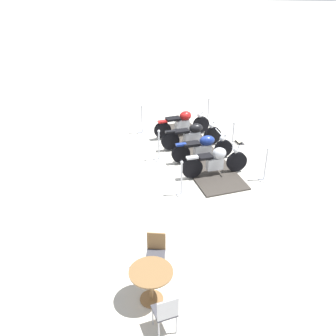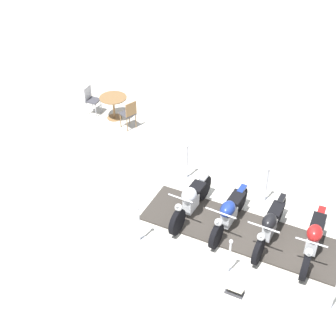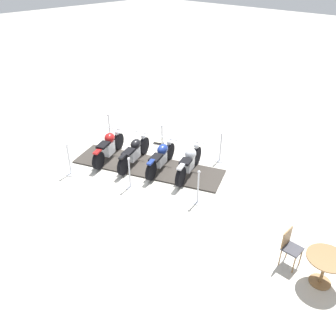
% 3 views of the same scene
% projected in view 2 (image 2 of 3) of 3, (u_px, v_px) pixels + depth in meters
% --- Properties ---
extents(ground_plane, '(80.00, 80.00, 0.00)m').
position_uv_depth(ground_plane, '(247.00, 234.00, 11.56)').
color(ground_plane, beige).
extents(display_platform, '(5.31, 3.25, 0.05)m').
position_uv_depth(display_platform, '(247.00, 233.00, 11.55)').
color(display_platform, '#38332D').
rests_on(display_platform, ground_plane).
extents(motorcycle_chrome, '(0.91, 2.02, 0.95)m').
position_uv_depth(motorcycle_chrome, '(191.00, 201.00, 11.76)').
color(motorcycle_chrome, black).
rests_on(motorcycle_chrome, display_platform).
extents(motorcycle_navy, '(0.94, 1.99, 0.89)m').
position_uv_depth(motorcycle_navy, '(229.00, 213.00, 11.42)').
color(motorcycle_navy, black).
rests_on(motorcycle_navy, display_platform).
extents(motorcycle_black, '(0.99, 2.07, 0.93)m').
position_uv_depth(motorcycle_black, '(270.00, 226.00, 11.07)').
color(motorcycle_black, black).
rests_on(motorcycle_black, display_platform).
extents(motorcycle_maroon, '(1.05, 1.99, 0.91)m').
position_uv_depth(motorcycle_maroon, '(313.00, 239.00, 10.72)').
color(motorcycle_maroon, black).
rests_on(motorcycle_maroon, display_platform).
extents(stanchion_left_mid, '(0.36, 0.36, 1.08)m').
position_uv_depth(stanchion_left_mid, '(265.00, 192.00, 12.32)').
color(stanchion_left_mid, silver).
rests_on(stanchion_left_mid, ground_plane).
extents(stanchion_left_front, '(0.29, 0.29, 1.11)m').
position_uv_depth(stanchion_left_front, '(187.00, 166.00, 13.05)').
color(stanchion_left_front, silver).
rests_on(stanchion_left_front, ground_plane).
extents(stanchion_right_front, '(0.34, 0.34, 1.09)m').
position_uv_depth(stanchion_right_front, '(139.00, 230.00, 11.18)').
color(stanchion_right_front, silver).
rests_on(stanchion_right_front, ground_plane).
extents(stanchion_right_rear, '(0.32, 0.32, 1.10)m').
position_uv_depth(stanchion_right_rear, '(333.00, 298.00, 9.62)').
color(stanchion_right_rear, silver).
rests_on(stanchion_right_rear, ground_plane).
extents(stanchion_right_mid, '(0.29, 0.29, 1.01)m').
position_uv_depth(stanchion_right_mid, '(229.00, 261.00, 10.40)').
color(stanchion_right_mid, silver).
rests_on(stanchion_right_mid, ground_plane).
extents(info_placard, '(0.45, 0.37, 0.21)m').
position_uv_depth(info_placard, '(235.00, 291.00, 10.13)').
color(info_placard, '#333338').
rests_on(info_placard, ground_plane).
extents(cafe_table, '(0.87, 0.87, 0.76)m').
position_uv_depth(cafe_table, '(113.00, 102.00, 15.46)').
color(cafe_table, olive).
rests_on(cafe_table, ground_plane).
extents(cafe_chair_near_table, '(0.40, 0.40, 0.95)m').
position_uv_depth(cafe_chair_near_table, '(129.00, 113.00, 14.98)').
color(cafe_chair_near_table, olive).
rests_on(cafe_chair_near_table, ground_plane).
extents(cafe_chair_across_table, '(0.53, 0.53, 0.93)m').
position_uv_depth(cafe_chair_across_table, '(91.00, 98.00, 15.74)').
color(cafe_chair_across_table, '#B7B7BC').
rests_on(cafe_chair_across_table, ground_plane).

